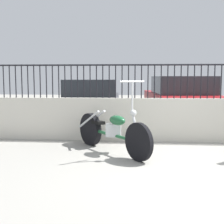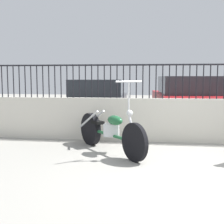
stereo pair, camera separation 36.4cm
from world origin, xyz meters
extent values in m
plane|color=gray|center=(0.00, 0.00, 0.00)|extent=(40.00, 40.00, 0.00)
cube|color=beige|center=(0.00, 2.40, 0.48)|extent=(9.31, 0.18, 0.95)
cylinder|color=black|center=(-4.30, 2.40, 1.33)|extent=(0.02, 0.02, 0.75)
cylinder|color=black|center=(-4.15, 2.40, 1.33)|extent=(0.02, 0.02, 0.75)
cylinder|color=black|center=(-4.01, 2.40, 1.33)|extent=(0.02, 0.02, 0.75)
cylinder|color=black|center=(-3.87, 2.40, 1.33)|extent=(0.02, 0.02, 0.75)
cylinder|color=black|center=(-3.72, 2.40, 1.33)|extent=(0.02, 0.02, 0.75)
cylinder|color=black|center=(-3.58, 2.40, 1.33)|extent=(0.02, 0.02, 0.75)
cylinder|color=black|center=(-3.44, 2.40, 1.33)|extent=(0.02, 0.02, 0.75)
cylinder|color=black|center=(-3.29, 2.40, 1.33)|extent=(0.02, 0.02, 0.75)
cylinder|color=black|center=(-3.15, 2.40, 1.33)|extent=(0.02, 0.02, 0.75)
cylinder|color=black|center=(-3.01, 2.40, 1.33)|extent=(0.02, 0.02, 0.75)
cylinder|color=black|center=(-2.87, 2.40, 1.33)|extent=(0.02, 0.02, 0.75)
cylinder|color=black|center=(-2.72, 2.40, 1.33)|extent=(0.02, 0.02, 0.75)
cylinder|color=black|center=(-2.58, 2.40, 1.33)|extent=(0.02, 0.02, 0.75)
cylinder|color=black|center=(-2.44, 2.40, 1.33)|extent=(0.02, 0.02, 0.75)
cylinder|color=black|center=(-2.29, 2.40, 1.33)|extent=(0.02, 0.02, 0.75)
cylinder|color=black|center=(-2.15, 2.40, 1.33)|extent=(0.02, 0.02, 0.75)
cylinder|color=black|center=(-2.01, 2.40, 1.33)|extent=(0.02, 0.02, 0.75)
cylinder|color=black|center=(-1.86, 2.40, 1.33)|extent=(0.02, 0.02, 0.75)
cylinder|color=black|center=(-1.72, 2.40, 1.33)|extent=(0.02, 0.02, 0.75)
cylinder|color=black|center=(-1.58, 2.40, 1.33)|extent=(0.02, 0.02, 0.75)
cylinder|color=black|center=(-1.43, 2.40, 1.33)|extent=(0.02, 0.02, 0.75)
cylinder|color=black|center=(-1.29, 2.40, 1.33)|extent=(0.02, 0.02, 0.75)
cylinder|color=black|center=(-1.15, 2.40, 1.33)|extent=(0.02, 0.02, 0.75)
cylinder|color=black|center=(-1.00, 2.40, 1.33)|extent=(0.02, 0.02, 0.75)
cylinder|color=black|center=(-0.86, 2.40, 1.33)|extent=(0.02, 0.02, 0.75)
cylinder|color=black|center=(-0.72, 2.40, 1.33)|extent=(0.02, 0.02, 0.75)
cylinder|color=black|center=(-0.57, 2.40, 1.33)|extent=(0.02, 0.02, 0.75)
cylinder|color=black|center=(-0.43, 2.40, 1.33)|extent=(0.02, 0.02, 0.75)
cylinder|color=black|center=(-0.29, 2.40, 1.33)|extent=(0.02, 0.02, 0.75)
cylinder|color=black|center=(-0.14, 2.40, 1.33)|extent=(0.02, 0.02, 0.75)
cylinder|color=black|center=(0.00, 2.40, 1.33)|extent=(0.02, 0.02, 0.75)
cylinder|color=black|center=(0.14, 2.40, 1.33)|extent=(0.02, 0.02, 0.75)
cylinder|color=black|center=(0.29, 2.40, 1.33)|extent=(0.02, 0.02, 0.75)
cylinder|color=black|center=(0.43, 2.40, 1.33)|extent=(0.02, 0.02, 0.75)
cylinder|color=black|center=(0.57, 2.40, 1.33)|extent=(0.02, 0.02, 0.75)
cylinder|color=black|center=(0.00, 2.40, 1.69)|extent=(9.31, 0.04, 0.04)
cylinder|color=black|center=(-1.20, 0.64, 0.33)|extent=(0.48, 0.56, 0.66)
cylinder|color=black|center=(-2.21, 1.85, 0.33)|extent=(0.53, 0.60, 0.68)
cylinder|color=#1E5933|center=(-1.70, 1.25, 0.33)|extent=(0.97, 1.14, 0.06)
cube|color=silver|center=(-1.67, 1.21, 0.43)|extent=(0.28, 0.18, 0.24)
ellipsoid|color=#1E5933|center=(-1.59, 1.11, 0.63)|extent=(0.42, 0.44, 0.18)
cube|color=black|center=(-2.01, 1.62, 0.51)|extent=(0.30, 0.32, 0.06)
cylinder|color=silver|center=(-1.26, 0.71, 0.58)|extent=(0.18, 0.20, 0.51)
sphere|color=silver|center=(-1.29, 0.76, 0.81)|extent=(0.11, 0.11, 0.11)
cylinder|color=silver|center=(-1.31, 0.78, 1.09)|extent=(0.03, 0.03, 0.51)
cylinder|color=silver|center=(-1.31, 0.78, 1.35)|extent=(0.42, 0.36, 0.03)
cylinder|color=silver|center=(-2.23, 1.76, 0.55)|extent=(0.54, 0.63, 0.44)
cylinder|color=silver|center=(-2.12, 1.85, 0.55)|extent=(0.54, 0.63, 0.44)
cylinder|color=black|center=(-3.63, 6.80, 0.32)|extent=(0.15, 0.65, 0.64)
cylinder|color=black|center=(-2.00, 6.92, 0.32)|extent=(0.15, 0.65, 0.64)
cylinder|color=black|center=(-3.44, 4.08, 0.32)|extent=(0.15, 0.65, 0.64)
cylinder|color=black|center=(-1.81, 4.20, 0.32)|extent=(0.15, 0.65, 0.64)
cube|color=#38383D|center=(-2.72, 5.50, 0.52)|extent=(2.05, 4.51, 0.57)
cube|color=#2D3338|center=(-2.70, 5.28, 1.08)|extent=(1.72, 2.22, 0.54)
cylinder|color=black|center=(-0.88, 6.13, 0.32)|extent=(0.16, 0.65, 0.64)
cylinder|color=black|center=(0.72, 6.27, 0.32)|extent=(0.16, 0.65, 0.64)
cylinder|color=black|center=(-0.65, 3.53, 0.32)|extent=(0.16, 0.65, 0.64)
cylinder|color=black|center=(0.94, 3.67, 0.32)|extent=(0.16, 0.65, 0.64)
cube|color=#AD191E|center=(0.03, 4.90, 0.59)|extent=(2.06, 4.33, 0.70)
cube|color=#2D3338|center=(0.05, 4.69, 1.19)|extent=(1.71, 2.14, 0.50)
camera|label=1|loc=(-1.21, -4.54, 1.42)|focal=50.00mm
camera|label=2|loc=(-0.85, -4.50, 1.42)|focal=50.00mm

